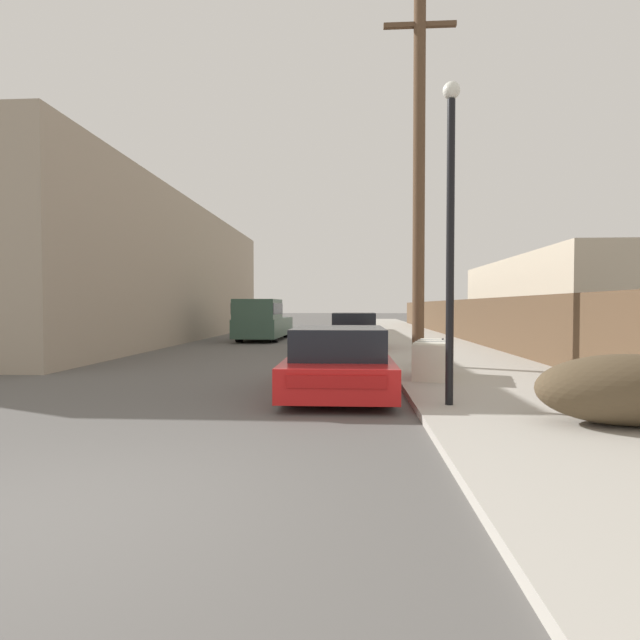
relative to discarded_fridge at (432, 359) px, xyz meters
The scene contains 12 objects.
ground_plane 8.16m from the discarded_fridge, 118.99° to the right, with size 220.00×220.00×0.00m, color #595654.
sidewalk_curb 16.44m from the discarded_fridge, 85.27° to the left, with size 4.20×63.00×0.12m, color #ADA89E.
discarded_fridge is the anchor object (origin of this frame).
parked_sports_car_red 2.33m from the discarded_fridge, 146.77° to the right, with size 1.92×4.52×1.23m.
car_parked_mid 7.69m from the discarded_fridge, 102.16° to the left, with size 1.78×4.07×1.38m.
pickup_truck 13.82m from the discarded_fridge, 115.29° to the left, with size 2.05×5.65×1.93m.
utility_pole 4.91m from the discarded_fridge, 90.69° to the left, with size 1.80×0.30×9.46m.
street_lamp 3.88m from the discarded_fridge, 94.30° to the right, with size 0.26×0.26×4.87m.
brush_pile 4.55m from the discarded_fridge, 66.73° to the right, with size 2.33×1.21×0.90m.
wooden_fence 14.68m from the discarded_fridge, 76.99° to the left, with size 0.08×39.99×1.80m, color brown.
building_left_block 18.34m from the discarded_fridge, 133.25° to the left, with size 7.00×25.35×6.43m, color tan.
building_right_house 12.99m from the discarded_fridge, 53.87° to the left, with size 6.00×12.94×3.57m, color beige.
Camera 1 is at (2.22, -3.57, 1.63)m, focal length 28.00 mm.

